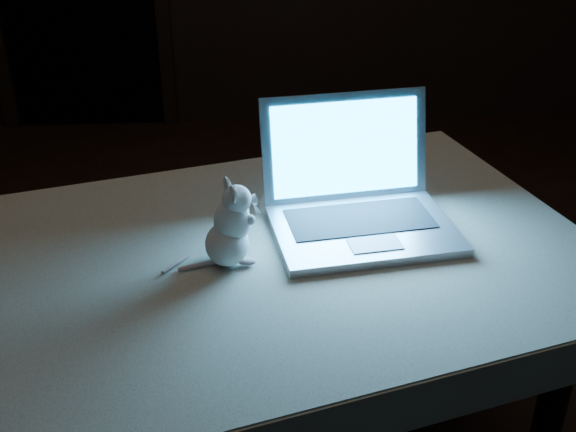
{
  "coord_description": "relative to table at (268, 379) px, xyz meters",
  "views": [
    {
      "loc": [
        -0.12,
        -1.83,
        1.69
      ],
      "look_at": [
        -0.03,
        -0.32,
        0.85
      ],
      "focal_mm": 45.0,
      "sensor_mm": 36.0,
      "label": 1
    }
  ],
  "objects": [
    {
      "name": "floor",
      "position": [
        0.09,
        0.37,
        -0.39
      ],
      "size": [
        5.0,
        5.0,
        0.0
      ],
      "primitive_type": "plane",
      "color": "black",
      "rests_on": "ground"
    },
    {
      "name": "table",
      "position": [
        0.0,
        0.0,
        0.0
      ],
      "size": [
        1.65,
        1.3,
        0.78
      ],
      "primitive_type": null,
      "rotation": [
        0.0,
        0.0,
        0.29
      ],
      "color": "black",
      "rests_on": "floor"
    },
    {
      "name": "tablecloth",
      "position": [
        0.06,
        -0.03,
        0.34
      ],
      "size": [
        1.85,
        1.58,
        0.11
      ],
      "primitive_type": null,
      "rotation": [
        0.0,
        0.0,
        0.4
      ],
      "color": "beige",
      "rests_on": "table"
    },
    {
      "name": "laptop",
      "position": [
        0.25,
        0.07,
        0.55
      ],
      "size": [
        0.49,
        0.45,
        0.3
      ],
      "primitive_type": null,
      "rotation": [
        0.0,
        0.0,
        0.15
      ],
      "color": "#BABABE",
      "rests_on": "tablecloth"
    },
    {
      "name": "plush_mouse",
      "position": [
        -0.09,
        -0.04,
        0.5
      ],
      "size": [
        0.2,
        0.2,
        0.2
      ],
      "primitive_type": null,
      "rotation": [
        0.0,
        0.0,
        0.52
      ],
      "color": "white",
      "rests_on": "tablecloth"
    }
  ]
}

